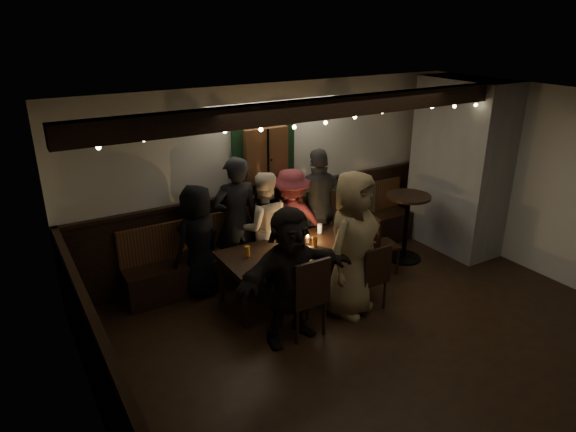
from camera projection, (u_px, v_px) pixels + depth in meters
room at (381, 200)px, 7.03m from camera, size 6.02×5.01×2.62m
dining_table at (296, 251)px, 6.52m from camera, size 1.95×0.83×0.84m
chair_near_left at (307, 293)px, 5.70m from camera, size 0.45×0.45×0.99m
chair_near_right at (372, 274)px, 6.25m from camera, size 0.40×0.40×0.87m
chair_end at (378, 240)px, 7.18m from camera, size 0.45×0.45×0.87m
high_top at (407, 219)px, 7.53m from camera, size 0.64×0.64×1.01m
person_a at (198, 241)px, 6.57m from camera, size 0.85×0.73×1.48m
person_b at (236, 221)px, 6.81m from camera, size 0.70×0.51×1.77m
person_c at (263, 227)px, 6.91m from camera, size 0.86×0.74×1.54m
person_d at (291, 221)px, 7.14m from camera, size 1.09×0.82×1.51m
person_e at (319, 208)px, 7.31m from camera, size 1.09×0.66×1.74m
person_f at (290, 276)px, 5.57m from camera, size 1.50×0.57×1.59m
person_g at (352, 244)px, 6.07m from camera, size 1.04×0.87×1.81m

